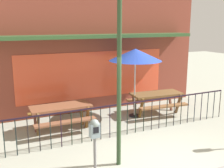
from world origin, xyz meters
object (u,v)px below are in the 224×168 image
at_px(parking_meter_near, 95,136).
at_px(picnic_table_left, 61,111).
at_px(street_lamp, 119,47).
at_px(picnic_table_right, 156,97).
at_px(patio_umbrella, 135,55).

bearing_deg(parking_meter_near, picnic_table_left, 86.23).
bearing_deg(picnic_table_left, street_lamp, -75.94).
distance_m(picnic_table_right, parking_meter_near, 5.06).
xyz_separation_m(picnic_table_right, parking_meter_near, (-3.71, -3.40, 0.53)).
relative_size(picnic_table_right, street_lamp, 0.46).
bearing_deg(parking_meter_near, picnic_table_right, 42.48).
relative_size(picnic_table_left, street_lamp, 0.43).
height_order(picnic_table_left, parking_meter_near, parking_meter_near).
height_order(parking_meter_near, street_lamp, street_lamp).
xyz_separation_m(picnic_table_left, picnic_table_right, (3.49, 0.05, 0.00)).
height_order(picnic_table_left, street_lamp, street_lamp).
relative_size(picnic_table_right, parking_meter_near, 1.30).
distance_m(patio_umbrella, parking_meter_near, 4.64).
bearing_deg(picnic_table_right, picnic_table_left, -179.20).
height_order(patio_umbrella, parking_meter_near, patio_umbrella).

